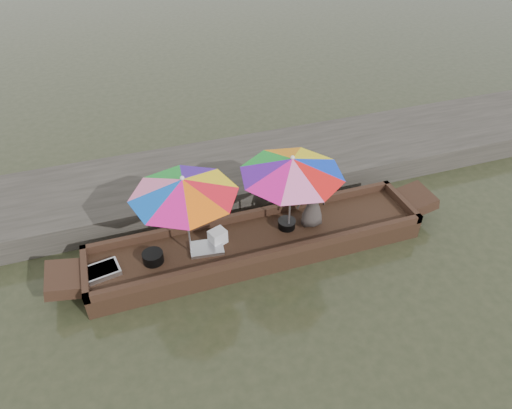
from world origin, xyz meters
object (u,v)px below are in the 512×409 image
object	(u,v)px
umbrella_stern	(290,195)
vendor	(313,200)
tray_crayfish	(102,271)
cooking_pot	(153,257)
tray_scallop	(207,248)
charcoal_grill	(287,224)
umbrella_bow	(187,217)
boat_hull	(258,244)
supply_bag	(218,237)

from	to	relation	value
umbrella_stern	vendor	bearing A→B (deg)	4.14
vendor	umbrella_stern	size ratio (longest dim) A/B	0.63
tray_crayfish	vendor	xyz separation A→B (m)	(3.67, 0.05, 0.50)
cooking_pot	tray_scallop	size ratio (longest dim) A/B	0.62
vendor	umbrella_stern	world-z (taller)	umbrella_stern
tray_crayfish	umbrella_stern	bearing A→B (deg)	0.23
cooking_pot	vendor	size ratio (longest dim) A/B	0.31
tray_scallop	charcoal_grill	xyz separation A→B (m)	(1.50, 0.10, 0.04)
tray_scallop	umbrella_bow	xyz separation A→B (m)	(-0.27, 0.02, 0.74)
cooking_pot	vendor	world-z (taller)	vendor
charcoal_grill	umbrella_bow	xyz separation A→B (m)	(-1.77, -0.08, 0.70)
tray_scallop	umbrella_stern	distance (m)	1.68
umbrella_stern	tray_scallop	bearing A→B (deg)	-179.35
boat_hull	tray_scallop	world-z (taller)	tray_scallop
tray_crayfish	umbrella_bow	xyz separation A→B (m)	(1.46, 0.01, 0.73)
charcoal_grill	supply_bag	world-z (taller)	supply_bag
tray_scallop	supply_bag	size ratio (longest dim) A/B	1.99
vendor	umbrella_bow	world-z (taller)	umbrella_bow
vendor	tray_crayfish	bearing A→B (deg)	3.94
vendor	supply_bag	bearing A→B (deg)	1.33
boat_hull	umbrella_bow	bearing A→B (deg)	180.00
tray_crayfish	charcoal_grill	bearing A→B (deg)	1.67
boat_hull	tray_scallop	size ratio (longest dim) A/B	10.60
tray_scallop	cooking_pot	bearing A→B (deg)	179.46
boat_hull	tray_scallop	distance (m)	0.95
tray_scallop	vendor	size ratio (longest dim) A/B	0.51
boat_hull	umbrella_stern	xyz separation A→B (m)	(0.58, 0.00, 0.95)
charcoal_grill	umbrella_bow	distance (m)	1.90
boat_hull	vendor	bearing A→B (deg)	1.80
cooking_pot	supply_bag	bearing A→B (deg)	4.97
tray_scallop	umbrella_stern	world-z (taller)	umbrella_stern
tray_scallop	charcoal_grill	bearing A→B (deg)	3.74
boat_hull	charcoal_grill	size ratio (longest dim) A/B	19.45
tray_scallop	boat_hull	bearing A→B (deg)	1.06
cooking_pot	umbrella_stern	size ratio (longest dim) A/B	0.20
supply_bag	tray_crayfish	bearing A→B (deg)	-177.00
umbrella_bow	charcoal_grill	bearing A→B (deg)	2.62
tray_crayfish	umbrella_bow	bearing A→B (deg)	0.51
boat_hull	tray_crayfish	world-z (taller)	tray_crayfish
supply_bag	umbrella_bow	size ratio (longest dim) A/B	0.16
supply_bag	umbrella_stern	world-z (taller)	umbrella_stern
cooking_pot	charcoal_grill	world-z (taller)	cooking_pot
tray_crayfish	charcoal_grill	world-z (taller)	charcoal_grill
cooking_pot	supply_bag	distance (m)	1.13
tray_crayfish	tray_scallop	distance (m)	1.73
boat_hull	vendor	xyz separation A→B (m)	(1.02, 0.03, 0.72)
vendor	boat_hull	bearing A→B (deg)	5.04
charcoal_grill	supply_bag	distance (m)	1.27
supply_bag	vendor	bearing A→B (deg)	-1.90
charcoal_grill	umbrella_stern	world-z (taller)	umbrella_stern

